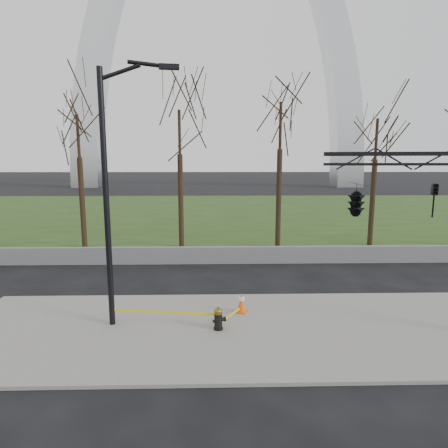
{
  "coord_description": "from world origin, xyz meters",
  "views": [
    {
      "loc": [
        -0.71,
        -10.9,
        5.19
      ],
      "look_at": [
        -0.41,
        2.0,
        3.1
      ],
      "focal_mm": 29.42,
      "sensor_mm": 36.0,
      "label": 1
    }
  ],
  "objects_px": {
    "traffic_cone": "(241,303)",
    "street_light": "(113,181)",
    "traffic_signal_mast": "(383,200)",
    "fire_hydrant": "(219,319)"
  },
  "relations": [
    {
      "from": "traffic_cone",
      "to": "street_light",
      "type": "relative_size",
      "value": 0.09
    },
    {
      "from": "street_light",
      "to": "traffic_cone",
      "type": "bearing_deg",
      "value": 5.43
    },
    {
      "from": "traffic_cone",
      "to": "traffic_signal_mast",
      "type": "relative_size",
      "value": 0.12
    },
    {
      "from": "traffic_signal_mast",
      "to": "street_light",
      "type": "bearing_deg",
      "value": -175.58
    },
    {
      "from": "traffic_cone",
      "to": "traffic_signal_mast",
      "type": "distance_m",
      "value": 5.68
    },
    {
      "from": "traffic_signal_mast",
      "to": "traffic_cone",
      "type": "bearing_deg",
      "value": 169.72
    },
    {
      "from": "street_light",
      "to": "traffic_signal_mast",
      "type": "relative_size",
      "value": 1.37
    },
    {
      "from": "fire_hydrant",
      "to": "street_light",
      "type": "height_order",
      "value": "street_light"
    },
    {
      "from": "street_light",
      "to": "traffic_signal_mast",
      "type": "distance_m",
      "value": 8.13
    },
    {
      "from": "fire_hydrant",
      "to": "traffic_signal_mast",
      "type": "distance_m",
      "value": 6.14
    }
  ]
}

